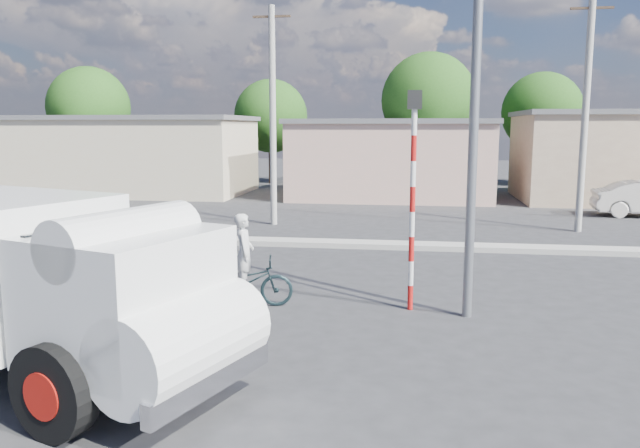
# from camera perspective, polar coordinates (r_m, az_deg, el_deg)

# --- Properties ---
(ground_plane) EXTENTS (120.00, 120.00, 0.00)m
(ground_plane) POSITION_cam_1_polar(r_m,az_deg,el_deg) (11.90, -7.63, -9.13)
(ground_plane) COLOR #2A2A2D
(ground_plane) RESTS_ON ground
(median) EXTENTS (40.00, 0.80, 0.16)m
(median) POSITION_cam_1_polar(r_m,az_deg,el_deg) (19.46, -1.09, -1.73)
(median) COLOR #99968E
(median) RESTS_ON ground
(truck) EXTENTS (6.83, 4.31, 2.66)m
(truck) POSITION_cam_1_polar(r_m,az_deg,el_deg) (9.86, -24.50, -4.78)
(truck) COLOR black
(truck) RESTS_ON ground
(bicycle) EXTENTS (2.07, 1.08, 1.04)m
(bicycle) POSITION_cam_1_polar(r_m,az_deg,el_deg) (12.93, -6.90, -5.27)
(bicycle) COLOR #18272A
(bicycle) RESTS_ON ground
(cyclist) EXTENTS (0.51, 0.66, 1.63)m
(cyclist) POSITION_cam_1_polar(r_m,az_deg,el_deg) (12.86, -6.92, -3.98)
(cyclist) COLOR silver
(cyclist) RESTS_ON ground
(traffic_pole) EXTENTS (0.28, 0.18, 4.36)m
(traffic_pole) POSITION_cam_1_polar(r_m,az_deg,el_deg) (12.40, 8.49, 3.84)
(traffic_pole) COLOR red
(traffic_pole) RESTS_ON ground
(streetlight) EXTENTS (2.34, 0.22, 9.00)m
(streetlight) POSITION_cam_1_polar(r_m,az_deg,el_deg) (12.16, 13.33, 14.77)
(streetlight) COLOR slate
(streetlight) RESTS_ON ground
(building_row) EXTENTS (37.80, 7.30, 4.44)m
(building_row) POSITION_cam_1_polar(r_m,az_deg,el_deg) (32.96, 4.91, 6.20)
(building_row) COLOR beige
(building_row) RESTS_ON ground
(tree_row) EXTENTS (43.62, 7.43, 8.42)m
(tree_row) POSITION_cam_1_polar(r_m,az_deg,el_deg) (39.33, 9.52, 10.71)
(tree_row) COLOR #38281E
(tree_row) RESTS_ON ground
(utility_poles) EXTENTS (35.40, 0.24, 8.00)m
(utility_poles) POSITION_cam_1_polar(r_m,az_deg,el_deg) (22.86, 8.78, 9.80)
(utility_poles) COLOR #99968E
(utility_poles) RESTS_ON ground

